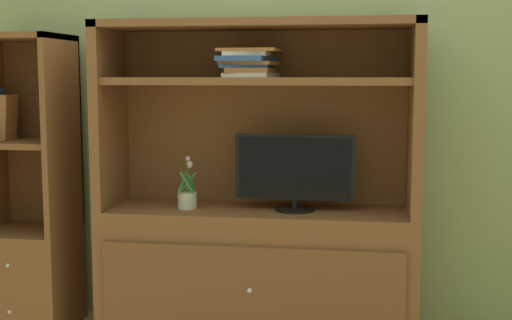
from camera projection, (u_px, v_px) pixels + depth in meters
name	position (u px, v px, depth m)	size (l,w,h in m)	color
painted_rear_wall	(268.00, 61.00, 3.69)	(6.00, 0.10, 2.80)	#8C9E6B
media_console	(258.00, 240.00, 3.46)	(1.55, 0.48, 1.59)	brown
tv_monitor	(295.00, 171.00, 3.38)	(0.58, 0.20, 0.37)	black
potted_plant	(187.00, 197.00, 3.45)	(0.09, 0.13, 0.26)	beige
magazine_stack	(249.00, 63.00, 3.36)	(0.30, 0.35, 0.14)	silver
bookshelf_tall	(28.00, 232.00, 3.65)	(0.45, 0.44, 1.53)	brown
upright_book_row	(2.00, 116.00, 3.59)	(0.12, 0.14, 0.27)	#2D519E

